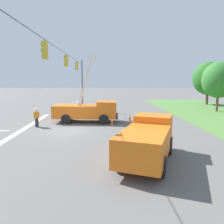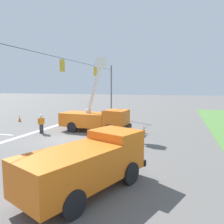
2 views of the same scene
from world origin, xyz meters
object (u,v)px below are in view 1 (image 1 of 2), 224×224
Objects in this scene: road_worker at (36,116)px; traffic_cone_mid_left at (112,121)px; tree_far_west at (208,78)px; traffic_cone_foreground_left at (130,117)px; tree_west at (219,80)px; utility_truck_support_near at (148,139)px; utility_truck_bucket_lift at (87,109)px; traffic_cone_foreground_right at (115,116)px.

road_worker reaches higher than traffic_cone_mid_left.
traffic_cone_foreground_left is (14.45, -15.33, -4.27)m from tree_far_west.
tree_far_west is 8.86m from tree_west.
utility_truck_support_near is at bearing 9.45° from traffic_cone_mid_left.
tree_far_west is at bearing 127.02° from utility_truck_bucket_lift.
tree_far_west is at bearing 149.17° from utility_truck_support_near.
traffic_cone_foreground_left is at bearing 96.90° from utility_truck_bucket_lift.
traffic_cone_foreground_left is 1.05× the size of traffic_cone_foreground_right.
tree_west is 18.75m from utility_truck_bucket_lift.
traffic_cone_foreground_left is 3.00m from traffic_cone_mid_left.
tree_far_west is 9.84× the size of traffic_cone_foreground_left.
traffic_cone_mid_left is at bearing -60.87° from tree_west.
utility_truck_support_near is 3.53× the size of road_worker.
tree_far_west reaches higher than traffic_cone_foreground_right.
tree_far_west is 1.10× the size of tree_west.
tree_west is (8.47, -2.59, -0.25)m from tree_far_west.
traffic_cone_foreground_right is at bearing 120.01° from utility_truck_bucket_lift.
utility_truck_bucket_lift is 3.97× the size of road_worker.
road_worker is (8.79, -21.91, -3.39)m from tree_west.
utility_truck_bucket_lift is 3.67m from traffic_cone_foreground_right.
traffic_cone_foreground_right is 3.49m from traffic_cone_mid_left.
traffic_cone_foreground_left is 1.94m from traffic_cone_foreground_right.
tree_far_west reaches higher than traffic_cone_mid_left.
traffic_cone_foreground_right is (-13.12, -1.11, -0.86)m from utility_truck_support_near.
traffic_cone_mid_left is at bearing -46.10° from tree_far_west.
tree_west is 8.97× the size of traffic_cone_foreground_left.
utility_truck_bucket_lift reaches higher than road_worker.
tree_west is 3.86× the size of road_worker.
road_worker reaches higher than traffic_cone_foreground_left.
utility_truck_support_near is (11.35, 4.17, -0.12)m from utility_truck_bucket_lift.
traffic_cone_foreground_right is at bearing -71.50° from tree_west.
tree_far_west is 1.20× the size of utility_truck_support_near.
utility_truck_bucket_lift reaches higher than traffic_cone_foreground_left.
tree_west is 1.09× the size of utility_truck_support_near.
utility_truck_bucket_lift is at bearing -159.83° from utility_truck_support_near.
traffic_cone_foreground_right is at bearing -51.83° from tree_far_west.
tree_far_west reaches higher than utility_truck_support_near.
traffic_cone_mid_left is at bearing 56.67° from utility_truck_bucket_lift.
utility_truck_support_near is at bearing 20.17° from utility_truck_bucket_lift.
utility_truck_bucket_lift is 12.09m from utility_truck_support_near.
tree_far_west is 30.19m from road_worker.
traffic_cone_foreground_left is 1.03× the size of traffic_cone_mid_left.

